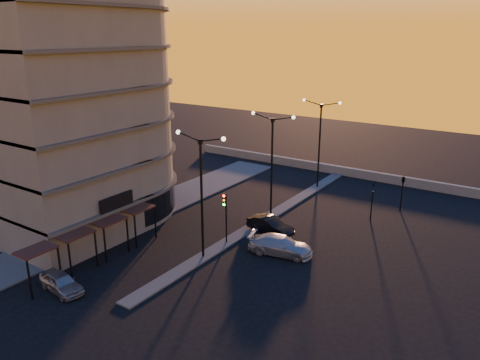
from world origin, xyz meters
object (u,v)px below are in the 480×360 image
at_px(streetlamp_mid, 272,157).
at_px(traffic_light_main, 225,210).
at_px(car_wagon, 280,245).
at_px(car_sedan, 270,225).
at_px(car_hatchback, 61,282).

xyz_separation_m(streetlamp_mid, traffic_light_main, (0.00, -7.13, -2.70)).
xyz_separation_m(traffic_light_main, car_wagon, (4.50, 0.90, -2.17)).
relative_size(traffic_light_main, car_wagon, 0.86).
height_order(car_sedan, car_wagon, car_wagon).
bearing_deg(car_sedan, car_wagon, -129.48).
height_order(car_hatchback, car_wagon, car_wagon).
height_order(traffic_light_main, car_wagon, traffic_light_main).
bearing_deg(car_hatchback, streetlamp_mid, -7.19).
height_order(car_hatchback, car_sedan, car_sedan).
bearing_deg(car_hatchback, car_sedan, -16.01).
bearing_deg(car_wagon, car_hatchback, 131.23).
distance_m(streetlamp_mid, car_hatchback, 20.11).
distance_m(traffic_light_main, car_wagon, 5.08).
xyz_separation_m(car_hatchback, car_sedan, (6.58, 15.63, 0.06)).
bearing_deg(streetlamp_mid, traffic_light_main, -90.00).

